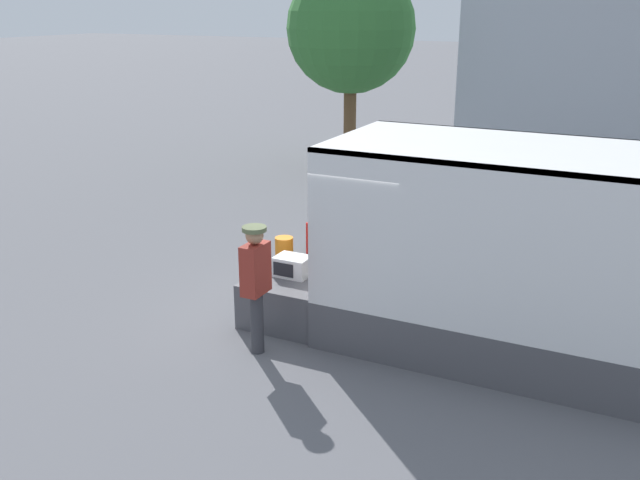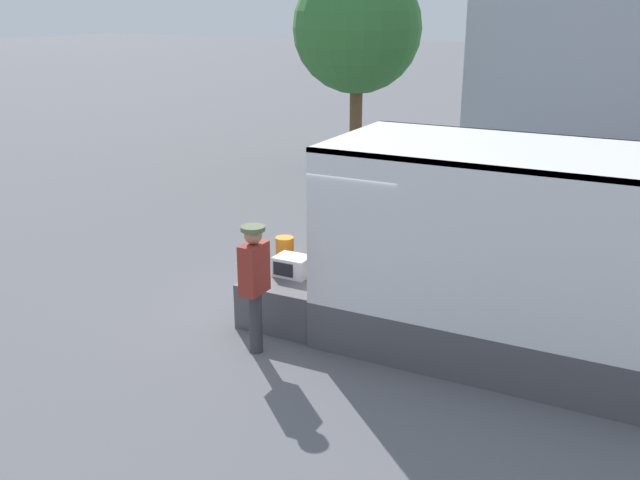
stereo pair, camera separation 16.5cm
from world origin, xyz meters
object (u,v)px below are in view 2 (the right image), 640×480
at_px(microwave, 293,266).
at_px(street_tree, 357,29).
at_px(orange_bucket, 285,250).
at_px(worker_person, 254,275).
at_px(portable_generator, 332,244).

height_order(microwave, street_tree, street_tree).
distance_m(orange_bucket, street_tree, 10.48).
bearing_deg(microwave, worker_person, -85.09).
height_order(orange_bucket, worker_person, worker_person).
bearing_deg(worker_person, street_tree, 107.90).
xyz_separation_m(portable_generator, worker_person, (-0.06, -2.22, 0.21)).
bearing_deg(orange_bucket, portable_generator, 44.26).
relative_size(orange_bucket, street_tree, 0.07).
height_order(microwave, portable_generator, portable_generator).
xyz_separation_m(orange_bucket, street_tree, (-3.12, 9.54, 3.01)).
height_order(worker_person, street_tree, street_tree).
bearing_deg(street_tree, worker_person, -72.10).
distance_m(microwave, orange_bucket, 0.60).
bearing_deg(worker_person, microwave, 94.91).
relative_size(portable_generator, orange_bucket, 1.48).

